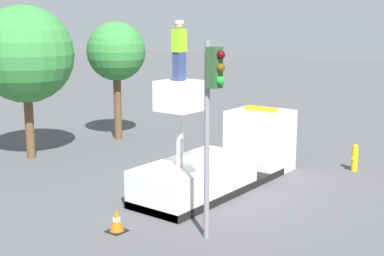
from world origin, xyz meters
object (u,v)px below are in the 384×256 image
object	(u,v)px
bucket_truck	(224,160)
fire_hydrant	(355,158)
tree_left_bg	(25,55)
tree_right_bg	(116,52)
traffic_light_pole	(212,101)
worker	(179,51)
traffic_cone_rear	(117,221)

from	to	relation	value
bucket_truck	fire_hydrant	size ratio (longest dim) A/B	6.95
tree_left_bg	tree_right_bg	size ratio (longest dim) A/B	1.12
traffic_light_pole	tree_left_bg	xyz separation A→B (m)	(2.27, 10.73, 0.61)
worker	traffic_cone_rear	world-z (taller)	worker
worker	traffic_light_pole	size ratio (longest dim) A/B	0.34
tree_left_bg	traffic_cone_rear	bearing A→B (deg)	-111.97
bucket_truck	worker	distance (m)	4.49
traffic_cone_rear	tree_left_bg	size ratio (longest dim) A/B	0.10
traffic_light_pole	fire_hydrant	xyz separation A→B (m)	(8.48, -0.55, -3.10)
tree_left_bg	tree_right_bg	distance (m)	4.72
bucket_truck	tree_right_bg	size ratio (longest dim) A/B	1.29
fire_hydrant	tree_left_bg	bearing A→B (deg)	118.87
worker	bucket_truck	bearing A→B (deg)	0.00
bucket_truck	traffic_light_pole	bearing A→B (deg)	-149.72
traffic_cone_rear	tree_left_bg	xyz separation A→B (m)	(3.41, 8.44, 3.92)
traffic_cone_rear	tree_left_bg	bearing A→B (deg)	68.03
traffic_light_pole	traffic_cone_rear	size ratio (longest dim) A/B	8.05
traffic_light_pole	fire_hydrant	bearing A→B (deg)	-3.68
bucket_truck	fire_hydrant	bearing A→B (deg)	-32.84
worker	fire_hydrant	bearing A→B (deg)	-22.84
bucket_truck	tree_left_bg	xyz separation A→B (m)	(-1.74, 8.39, 3.34)
traffic_light_pole	tree_right_bg	size ratio (longest dim) A/B	0.92
bucket_truck	worker	world-z (taller)	worker
traffic_cone_rear	tree_right_bg	size ratio (longest dim) A/B	0.11
traffic_cone_rear	tree_left_bg	world-z (taller)	tree_left_bg
fire_hydrant	tree_left_bg	world-z (taller)	tree_left_bg
worker	tree_right_bg	xyz separation A→B (m)	(5.35, 8.08, -0.58)
worker	traffic_cone_rear	bearing A→B (deg)	-178.80
worker	traffic_cone_rear	distance (m)	5.19
traffic_cone_rear	traffic_light_pole	bearing A→B (deg)	-63.49
bucket_truck	fire_hydrant	world-z (taller)	bucket_truck
worker	traffic_light_pole	distance (m)	3.05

